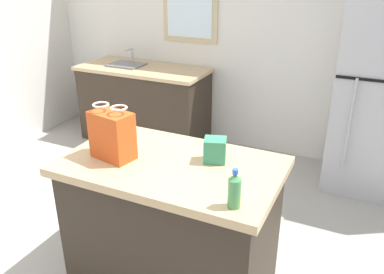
# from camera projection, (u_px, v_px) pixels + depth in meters

# --- Properties ---
(back_wall) EXTENTS (5.39, 0.13, 2.51)m
(back_wall) POSITION_uv_depth(u_px,v_px,m) (260.00, 41.00, 4.38)
(back_wall) COLOR silver
(back_wall) RESTS_ON ground
(kitchen_island) EXTENTS (1.34, 0.81, 0.93)m
(kitchen_island) POSITION_uv_depth(u_px,v_px,m) (172.00, 225.00, 2.63)
(kitchen_island) COLOR #33281E
(kitchen_island) RESTS_ON ground
(refrigerator) EXTENTS (0.81, 0.74, 1.87)m
(refrigerator) POSITION_uv_depth(u_px,v_px,m) (382.00, 96.00, 3.65)
(refrigerator) COLOR #B7B7BC
(refrigerator) RESTS_ON ground
(sink_counter) EXTENTS (1.55, 0.68, 1.11)m
(sink_counter) POSITION_uv_depth(u_px,v_px,m) (144.00, 104.00, 4.87)
(sink_counter) COLOR #33281E
(sink_counter) RESTS_ON ground
(shopping_bag) EXTENTS (0.29, 0.21, 0.34)m
(shopping_bag) POSITION_uv_depth(u_px,v_px,m) (112.00, 135.00, 2.44)
(shopping_bag) COLOR #DB511E
(shopping_bag) RESTS_ON kitchen_island
(small_box) EXTENTS (0.16, 0.15, 0.15)m
(small_box) POSITION_uv_depth(u_px,v_px,m) (215.00, 150.00, 2.43)
(small_box) COLOR #388E66
(small_box) RESTS_ON kitchen_island
(bottle) EXTENTS (0.07, 0.07, 0.21)m
(bottle) POSITION_uv_depth(u_px,v_px,m) (234.00, 190.00, 1.96)
(bottle) COLOR #4C9956
(bottle) RESTS_ON kitchen_island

